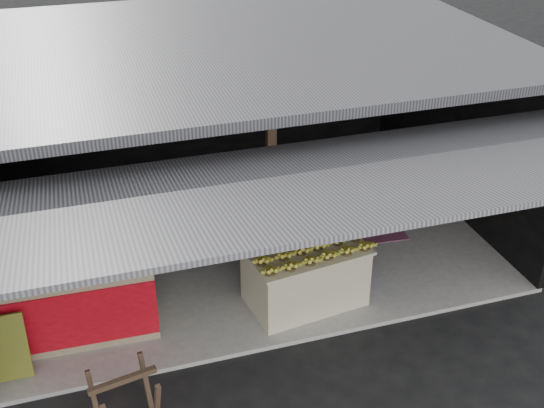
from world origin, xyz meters
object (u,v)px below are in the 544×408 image
object	(u,v)px
banana_table	(305,275)
neighbor_stall	(81,296)
plastic_chair	(394,184)
sawhorse	(125,396)
water_barrel	(355,264)
white_crate	(281,234)

from	to	relation	value
banana_table	neighbor_stall	world-z (taller)	neighbor_stall
plastic_chair	sawhorse	bearing A→B (deg)	-165.12
water_barrel	banana_table	bearing A→B (deg)	-162.73
white_crate	water_barrel	bearing A→B (deg)	-34.33
banana_table	white_crate	distance (m)	0.89
sawhorse	water_barrel	size ratio (longest dim) A/B	1.47
water_barrel	sawhorse	bearing A→B (deg)	-153.42
white_crate	plastic_chair	distance (m)	2.26
white_crate	neighbor_stall	distance (m)	2.79
banana_table	plastic_chair	xyz separation A→B (m)	(2.08, 1.70, 0.11)
neighbor_stall	sawhorse	distance (m)	1.66
neighbor_stall	plastic_chair	size ratio (longest dim) A/B	2.00
plastic_chair	banana_table	bearing A→B (deg)	-160.09
banana_table	neighbor_stall	bearing A→B (deg)	167.35
sawhorse	water_barrel	bearing A→B (deg)	15.50
banana_table	white_crate	world-z (taller)	white_crate
neighbor_stall	plastic_chair	world-z (taller)	neighbor_stall
banana_table	plastic_chair	world-z (taller)	plastic_chair
neighbor_stall	plastic_chair	bearing A→B (deg)	18.53
plastic_chair	neighbor_stall	bearing A→B (deg)	177.40
white_crate	plastic_chair	world-z (taller)	white_crate
water_barrel	plastic_chair	world-z (taller)	plastic_chair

